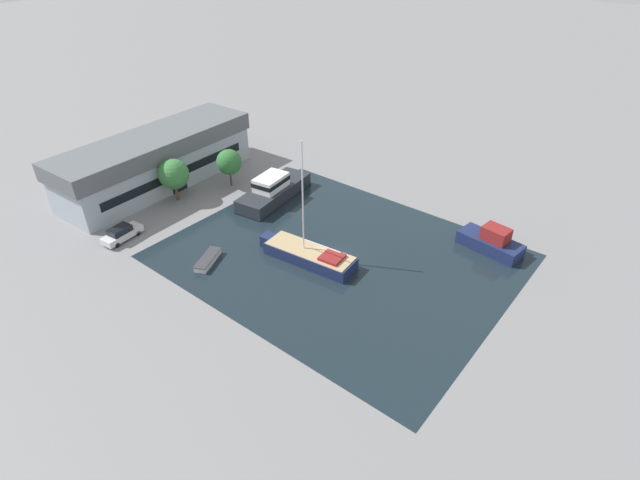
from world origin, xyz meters
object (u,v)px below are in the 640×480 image
at_px(warehouse_building, 157,160).
at_px(parked_car, 122,233).
at_px(quay_tree_near_building, 174,174).
at_px(motor_cruiser, 273,190).
at_px(sailboat_moored, 308,254).
at_px(small_dinghy, 208,260).
at_px(cabin_boat, 491,242).
at_px(quay_tree_by_water, 229,162).

distance_m(warehouse_building, parked_car, 14.57).
relative_size(quay_tree_near_building, motor_cruiser, 0.46).
distance_m(sailboat_moored, small_dinghy, 10.81).
xyz_separation_m(warehouse_building, quay_tree_near_building, (-1.56, -5.71, 0.15)).
relative_size(quay_tree_near_building, small_dinghy, 1.29).
distance_m(warehouse_building, motor_cruiser, 16.83).
bearing_deg(parked_car, quay_tree_near_building, 99.35).
xyz_separation_m(sailboat_moored, small_dinghy, (-7.06, 8.17, -0.42)).
xyz_separation_m(small_dinghy, cabin_boat, (21.32, -22.64, 0.72)).
bearing_deg(sailboat_moored, warehouse_building, 81.29).
xyz_separation_m(warehouse_building, cabin_boat, (12.93, -42.31, -2.47)).
bearing_deg(warehouse_building, quay_tree_near_building, -107.78).
bearing_deg(sailboat_moored, parked_car, 111.80).
distance_m(quay_tree_by_water, cabin_boat, 35.01).
xyz_separation_m(warehouse_building, parked_car, (-11.53, -8.48, -2.70)).
distance_m(quay_tree_near_building, small_dinghy, 15.90).
xyz_separation_m(quay_tree_near_building, parked_car, (-9.97, -2.78, -2.85)).
xyz_separation_m(quay_tree_by_water, parked_car, (-17.19, -0.33, -2.68)).
relative_size(parked_car, cabin_boat, 0.67).
relative_size(sailboat_moored, small_dinghy, 3.11).
distance_m(quay_tree_by_water, parked_car, 17.40).
relative_size(quay_tree_near_building, parked_car, 1.15).
bearing_deg(motor_cruiser, quay_tree_by_water, -1.21).
xyz_separation_m(quay_tree_by_water, motor_cruiser, (0.86, -7.19, -2.25)).
bearing_deg(small_dinghy, warehouse_building, 133.08).
height_order(quay_tree_near_building, parked_car, quay_tree_near_building).
bearing_deg(small_dinghy, sailboat_moored, 17.03).
bearing_deg(quay_tree_near_building, cabin_boat, -68.40).
relative_size(warehouse_building, cabin_boat, 3.86).
bearing_deg(warehouse_building, cabin_boat, -75.50).
height_order(warehouse_building, quay_tree_near_building, warehouse_building).
xyz_separation_m(sailboat_moored, cabin_boat, (14.26, -14.47, 0.29)).
height_order(warehouse_building, parked_car, warehouse_building).
bearing_deg(motor_cruiser, warehouse_building, 15.02).
bearing_deg(small_dinghy, parked_car, 171.85).
bearing_deg(parked_car, small_dinghy, 9.44).
distance_m(warehouse_building, quay_tree_by_water, 9.93).
bearing_deg(motor_cruiser, parked_car, 61.18).
bearing_deg(cabin_boat, sailboat_moored, 142.12).
distance_m(warehouse_building, small_dinghy, 21.62).
xyz_separation_m(parked_car, cabin_boat, (24.46, -33.83, 0.24)).
distance_m(sailboat_moored, motor_cruiser, 14.76).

